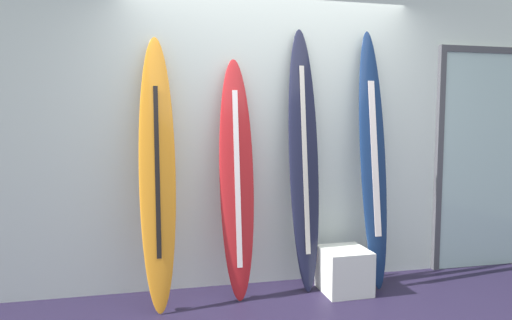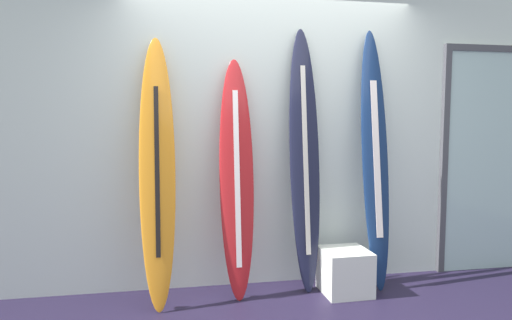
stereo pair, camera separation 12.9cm
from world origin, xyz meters
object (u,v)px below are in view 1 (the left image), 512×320
object	(u,v)px
surfboard_charcoal	(304,161)
display_block_left	(344,270)
surfboard_navy	(373,158)
surfboard_crimson	(237,179)
glass_door	(485,155)
surfboard_sunset	(157,173)

from	to	relation	value
surfboard_charcoal	display_block_left	size ratio (longest dim) A/B	5.74
surfboard_navy	display_block_left	distance (m)	1.00
surfboard_crimson	glass_door	bearing A→B (deg)	4.71
surfboard_crimson	surfboard_charcoal	bearing A→B (deg)	4.14
surfboard_crimson	display_block_left	bearing A→B (deg)	-8.48
surfboard_charcoal	display_block_left	distance (m)	0.99
display_block_left	surfboard_crimson	bearing A→B (deg)	171.52
surfboard_navy	glass_door	distance (m)	1.32
surfboard_sunset	display_block_left	xyz separation A→B (m)	(1.53, -0.08, -0.86)
surfboard_navy	display_block_left	xyz separation A→B (m)	(-0.31, -0.13, -0.94)
display_block_left	surfboard_charcoal	bearing A→B (deg)	150.28
surfboard_crimson	glass_door	world-z (taller)	glass_door
surfboard_sunset	surfboard_navy	size ratio (longest dim) A/B	0.95
display_block_left	glass_door	bearing A→B (deg)	11.92
surfboard_crimson	surfboard_navy	bearing A→B (deg)	-0.06
surfboard_sunset	glass_door	world-z (taller)	glass_door
display_block_left	glass_door	world-z (taller)	glass_door
surfboard_sunset	display_block_left	world-z (taller)	surfboard_sunset
surfboard_navy	display_block_left	world-z (taller)	surfboard_navy
surfboard_sunset	surfboard_crimson	xyz separation A→B (m)	(0.63, 0.05, -0.08)
surfboard_charcoal	glass_door	distance (m)	1.93
surfboard_charcoal	surfboard_sunset	bearing A→B (deg)	-175.61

